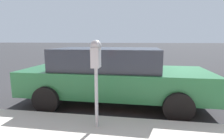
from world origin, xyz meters
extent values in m
plane|color=#2B2B2D|center=(0.00, 0.00, 0.00)|extent=(220.00, 220.00, 0.00)
cylinder|color=gray|center=(-2.65, 0.92, 0.69)|extent=(0.06, 0.06, 1.08)
cube|color=gray|center=(-2.65, 0.92, 1.40)|extent=(0.20, 0.14, 0.34)
sphere|color=gray|center=(-2.65, 0.92, 1.60)|extent=(0.19, 0.19, 0.19)
cube|color=#B21919|center=(-2.55, 0.92, 1.36)|extent=(0.01, 0.11, 0.12)
cube|color=black|center=(-2.55, 0.92, 1.48)|extent=(0.01, 0.10, 0.08)
cube|color=#1E5B33|center=(-1.03, 0.84, 0.63)|extent=(1.76, 4.74, 0.62)
cube|color=#232833|center=(-1.03, 1.03, 1.21)|extent=(1.55, 2.66, 0.54)
cylinder|color=black|center=(-0.16, -0.63, 0.32)|extent=(0.22, 0.64, 0.64)
cylinder|color=black|center=(-1.91, -0.63, 0.32)|extent=(0.22, 0.64, 0.64)
cylinder|color=black|center=(-0.15, 2.31, 0.32)|extent=(0.22, 0.64, 0.64)
cylinder|color=black|center=(-1.90, 2.31, 0.32)|extent=(0.22, 0.64, 0.64)
camera|label=1|loc=(-5.52, 0.19, 1.69)|focal=28.00mm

